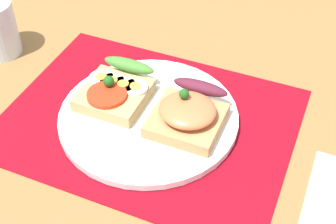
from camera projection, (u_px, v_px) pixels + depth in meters
The scene contains 5 objects.
ground_plane at pixel (149, 129), 69.69cm from camera, with size 120.00×90.00×3.20cm, color olive.
placemat at pixel (149, 120), 68.49cm from camera, with size 40.54×30.89×0.30cm, color maroon.
plate at pixel (149, 117), 68.03cm from camera, with size 25.46×25.46×1.05cm, color white.
sandwich_egg_tomato at pixel (116, 89), 69.27cm from camera, with size 9.21×10.66×4.14cm.
sandwich_salmon at pixel (189, 112), 65.18cm from camera, with size 9.52×10.70×5.43cm.
Camera 1 is at (21.61, -44.13, 47.96)cm, focal length 51.28 mm.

